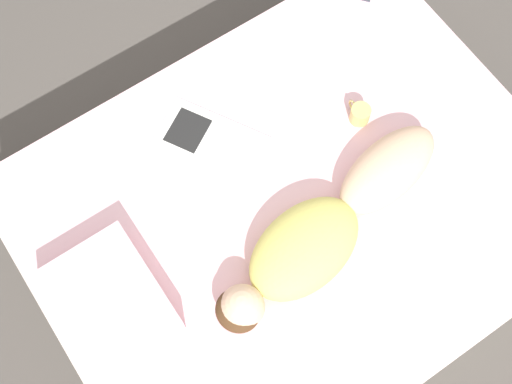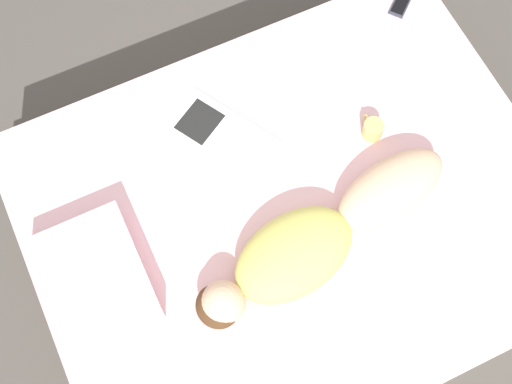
{
  "view_description": "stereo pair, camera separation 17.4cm",
  "coord_description": "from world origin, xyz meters",
  "px_view_note": "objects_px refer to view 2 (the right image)",
  "views": [
    {
      "loc": [
        -0.82,
        0.76,
        3.37
      ],
      "look_at": [
        0.11,
        0.13,
        0.55
      ],
      "focal_mm": 50.0,
      "sensor_mm": 36.0,
      "label": 1
    },
    {
      "loc": [
        -0.91,
        0.61,
        3.37
      ],
      "look_at": [
        0.11,
        0.13,
        0.55
      ],
      "focal_mm": 50.0,
      "sensor_mm": 36.0,
      "label": 2
    }
  ],
  "objects_px": {
    "coffee_mug": "(373,129)",
    "cell_phone": "(401,4)",
    "person": "(319,238)",
    "open_magazine": "(221,135)"
  },
  "relations": [
    {
      "from": "person",
      "to": "cell_phone",
      "type": "bearing_deg",
      "value": -55.18
    },
    {
      "from": "open_magazine",
      "to": "cell_phone",
      "type": "relative_size",
      "value": 3.39
    },
    {
      "from": "open_magazine",
      "to": "coffee_mug",
      "type": "distance_m",
      "value": 0.68
    },
    {
      "from": "person",
      "to": "coffee_mug",
      "type": "relative_size",
      "value": 9.81
    },
    {
      "from": "person",
      "to": "cell_phone",
      "type": "xyz_separation_m",
      "value": [
        0.91,
        -0.92,
        -0.09
      ]
    },
    {
      "from": "open_magazine",
      "to": "person",
      "type": "bearing_deg",
      "value": 163.55
    },
    {
      "from": "coffee_mug",
      "to": "cell_phone",
      "type": "relative_size",
      "value": 0.78
    },
    {
      "from": "person",
      "to": "open_magazine",
      "type": "height_order",
      "value": "person"
    },
    {
      "from": "person",
      "to": "open_magazine",
      "type": "relative_size",
      "value": 2.27
    },
    {
      "from": "person",
      "to": "cell_phone",
      "type": "height_order",
      "value": "person"
    }
  ]
}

